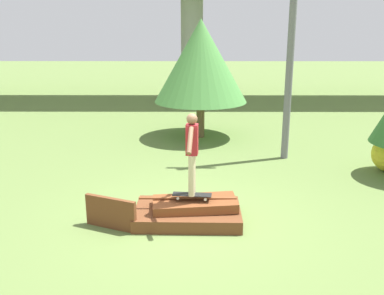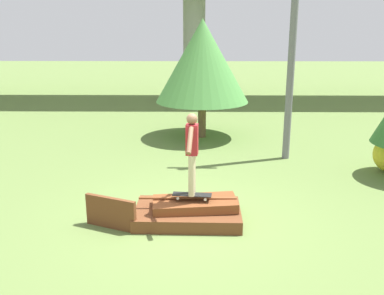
{
  "view_description": "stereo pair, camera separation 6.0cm",
  "coord_description": "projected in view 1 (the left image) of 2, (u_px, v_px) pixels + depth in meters",
  "views": [
    {
      "loc": [
        0.13,
        -7.74,
        3.69
      ],
      "look_at": [
        0.09,
        -0.07,
        1.51
      ],
      "focal_mm": 40.0,
      "sensor_mm": 36.0,
      "label": 1
    },
    {
      "loc": [
        0.19,
        -7.74,
        3.69
      ],
      "look_at": [
        0.09,
        -0.07,
        1.51
      ],
      "focal_mm": 40.0,
      "sensor_mm": 36.0,
      "label": 2
    }
  ],
  "objects": [
    {
      "name": "scrap_pile",
      "position": [
        189.0,
        211.0,
        8.4
      ],
      "size": [
        2.08,
        1.31,
        0.49
      ],
      "color": "brown",
      "rests_on": "ground_plane"
    },
    {
      "name": "tree_behind_right",
      "position": [
        201.0,
        61.0,
        14.1
      ],
      "size": [
        3.11,
        3.11,
        3.94
      ],
      "color": "brown",
      "rests_on": "ground_plane"
    },
    {
      "name": "utility_pole",
      "position": [
        292.0,
        31.0,
        11.48
      ],
      "size": [
        1.3,
        0.2,
        6.86
      ],
      "color": "slate",
      "rests_on": "ground_plane"
    },
    {
      "name": "scrap_plank_loose",
      "position": [
        111.0,
        213.0,
        8.03
      ],
      "size": [
        1.02,
        0.49,
        0.62
      ],
      "color": "brown",
      "rests_on": "ground_plane"
    },
    {
      "name": "ground_plane",
      "position": [
        188.0,
        220.0,
        8.45
      ],
      "size": [
        80.0,
        80.0,
        0.0
      ],
      "primitive_type": "plane",
      "color": "olive"
    },
    {
      "name": "skateboard",
      "position": [
        192.0,
        195.0,
        8.23
      ],
      "size": [
        0.77,
        0.28,
        0.09
      ],
      "color": "black",
      "rests_on": "scrap_pile"
    },
    {
      "name": "skater",
      "position": [
        192.0,
        149.0,
        7.98
      ],
      "size": [
        0.24,
        1.13,
        1.58
      ],
      "color": "#C6B78E",
      "rests_on": "skateboard"
    }
  ]
}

